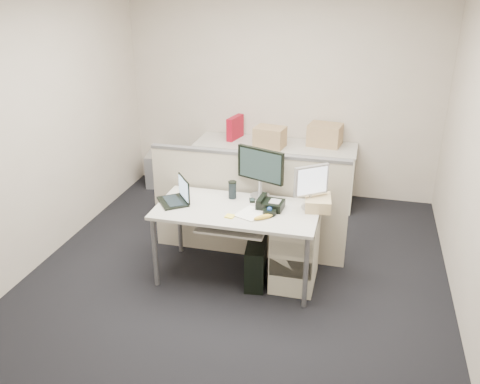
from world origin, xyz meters
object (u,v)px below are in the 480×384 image
(monitor_main, at_px, (260,173))
(laptop, at_px, (172,191))
(desk_phone, at_px, (270,205))
(desk, at_px, (237,215))

(monitor_main, distance_m, laptop, 0.85)
(laptop, distance_m, desk_phone, 0.93)
(desk, bearing_deg, desk_phone, 14.93)
(monitor_main, bearing_deg, desk, -94.62)
(desk_phone, bearing_deg, monitor_main, 126.36)
(laptop, height_order, desk_phone, laptop)
(desk, xyz_separation_m, desk_phone, (0.30, 0.08, 0.10))
(desk_phone, bearing_deg, desk, -160.71)
(desk, xyz_separation_m, monitor_main, (0.15, 0.32, 0.31))
(desk, distance_m, monitor_main, 0.47)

